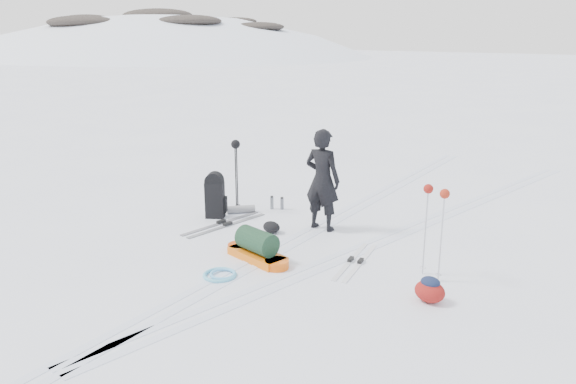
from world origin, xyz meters
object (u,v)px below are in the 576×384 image
expedition_rucksack (218,196)px  ski_poles_black (236,153)px  skier (322,180)px  pulk_sled (257,248)px

expedition_rucksack → ski_poles_black: size_ratio=0.66×
skier → ski_poles_black: (-2.09, -0.17, 0.28)m
ski_poles_black → skier: bearing=15.5°
skier → pulk_sled: bearing=85.4°
skier → ski_poles_black: bearing=-0.3°
pulk_sled → expedition_rucksack: bearing=158.9°
skier → pulk_sled: (0.01, -1.94, -0.79)m
expedition_rucksack → ski_poles_black: ski_poles_black is taller
pulk_sled → expedition_rucksack: (-2.14, 1.25, 0.24)m
expedition_rucksack → pulk_sled: bearing=-63.6°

